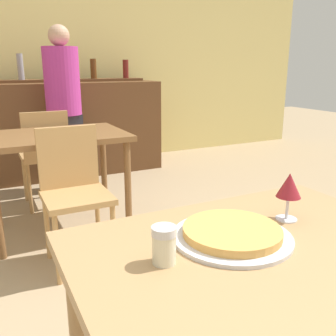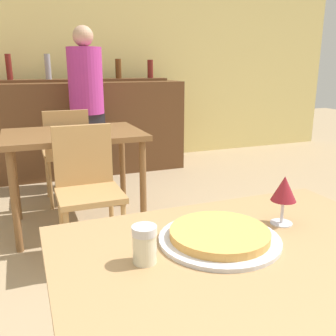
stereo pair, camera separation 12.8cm
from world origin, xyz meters
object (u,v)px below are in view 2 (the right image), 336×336
pizza_tray (219,236)px  wine_glass (284,190)px  chair_far_side_back (67,149)px  person_standing (87,103)px  cheese_shaker (145,244)px  chair_far_side_front (87,183)px

pizza_tray → wine_glass: (0.25, 0.04, 0.10)m
chair_far_side_back → person_standing: (0.28, 0.44, 0.36)m
pizza_tray → person_standing: 2.98m
cheese_shaker → person_standing: size_ratio=0.06×
chair_far_side_back → wine_glass: size_ratio=5.50×
chair_far_side_front → person_standing: size_ratio=0.54×
chair_far_side_front → wine_glass: bearing=-74.7°
chair_far_side_front → chair_far_side_back: 1.07m
chair_far_side_front → pizza_tray: chair_far_side_front is taller
chair_far_side_front → cheese_shaker: size_ratio=8.71×
person_standing → chair_far_side_front: bearing=-100.4°
cheese_shaker → chair_far_side_front: bearing=86.4°
person_standing → wine_glass: 2.94m
person_standing → cheese_shaker: bearing=-97.0°
pizza_tray → cheese_shaker: 0.24m
pizza_tray → chair_far_side_front: bearing=95.6°
chair_far_side_back → person_standing: bearing=-122.1°
chair_far_side_front → person_standing: (0.28, 1.51, 0.36)m
chair_far_side_back → person_standing: 0.63m
chair_far_side_back → cheese_shaker: (-0.09, -2.57, 0.29)m
pizza_tray → person_standing: size_ratio=0.22×
chair_far_side_back → cheese_shaker: size_ratio=8.71×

